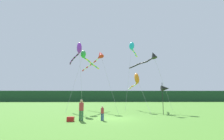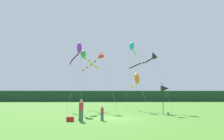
{
  "view_description": "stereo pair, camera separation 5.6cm",
  "coord_description": "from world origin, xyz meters",
  "px_view_note": "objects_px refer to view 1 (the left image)",
  "views": [
    {
      "loc": [
        -0.47,
        -16.45,
        2.16
      ],
      "look_at": [
        0.0,
        6.0,
        5.62
      ],
      "focal_mm": 26.76,
      "sensor_mm": 36.0,
      "label": 1
    },
    {
      "loc": [
        -0.41,
        -16.45,
        2.16
      ],
      "look_at": [
        0.0,
        6.0,
        5.62
      ],
      "focal_mm": 26.76,
      "sensor_mm": 36.0,
      "label": 2
    }
  ],
  "objects_px": {
    "person_child": "(102,112)",
    "kite_red": "(98,57)",
    "person_adult": "(81,109)",
    "kite_black": "(151,57)",
    "banner_flag_pole": "(165,89)",
    "kite_green": "(85,56)",
    "kite_cyan": "(132,47)",
    "kite_orange": "(136,80)",
    "kite_purple": "(79,49)",
    "cooler_box": "(71,119)"
  },
  "relations": [
    {
      "from": "kite_orange",
      "to": "kite_green",
      "type": "xyz_separation_m",
      "value": [
        -7.73,
        1.3,
        3.78
      ]
    },
    {
      "from": "kite_green",
      "to": "kite_purple",
      "type": "distance_m",
      "value": 1.76
    },
    {
      "from": "cooler_box",
      "to": "person_adult",
      "type": "bearing_deg",
      "value": 17.58
    },
    {
      "from": "person_adult",
      "to": "person_child",
      "type": "bearing_deg",
      "value": 7.74
    },
    {
      "from": "person_child",
      "to": "banner_flag_pole",
      "type": "bearing_deg",
      "value": 30.72
    },
    {
      "from": "kite_red",
      "to": "kite_green",
      "type": "bearing_deg",
      "value": -166.24
    },
    {
      "from": "person_adult",
      "to": "banner_flag_pole",
      "type": "height_order",
      "value": "banner_flag_pole"
    },
    {
      "from": "person_adult",
      "to": "kite_black",
      "type": "distance_m",
      "value": 14.78
    },
    {
      "from": "person_adult",
      "to": "cooler_box",
      "type": "distance_m",
      "value": 1.21
    },
    {
      "from": "kite_orange",
      "to": "kite_purple",
      "type": "distance_m",
      "value": 9.58
    },
    {
      "from": "kite_black",
      "to": "kite_red",
      "type": "distance_m",
      "value": 8.24
    },
    {
      "from": "kite_green",
      "to": "banner_flag_pole",
      "type": "bearing_deg",
      "value": -30.53
    },
    {
      "from": "banner_flag_pole",
      "to": "kite_black",
      "type": "bearing_deg",
      "value": 92.1
    },
    {
      "from": "person_adult",
      "to": "banner_flag_pole",
      "type": "relative_size",
      "value": 0.5
    },
    {
      "from": "kite_green",
      "to": "kite_red",
      "type": "bearing_deg",
      "value": 13.76
    },
    {
      "from": "kite_purple",
      "to": "cooler_box",
      "type": "bearing_deg",
      "value": -82.37
    },
    {
      "from": "kite_black",
      "to": "kite_cyan",
      "type": "distance_m",
      "value": 4.8
    },
    {
      "from": "banner_flag_pole",
      "to": "kite_black",
      "type": "relative_size",
      "value": 0.41
    },
    {
      "from": "person_child",
      "to": "kite_purple",
      "type": "distance_m",
      "value": 12.72
    },
    {
      "from": "person_adult",
      "to": "kite_green",
      "type": "xyz_separation_m",
      "value": [
        -1.34,
        10.56,
        7.24
      ]
    },
    {
      "from": "person_child",
      "to": "kite_orange",
      "type": "height_order",
      "value": "kite_orange"
    },
    {
      "from": "kite_green",
      "to": "kite_red",
      "type": "height_order",
      "value": "kite_red"
    },
    {
      "from": "cooler_box",
      "to": "kite_orange",
      "type": "bearing_deg",
      "value": 52.79
    },
    {
      "from": "kite_black",
      "to": "kite_cyan",
      "type": "bearing_deg",
      "value": 125.23
    },
    {
      "from": "cooler_box",
      "to": "kite_purple",
      "type": "relative_size",
      "value": 0.06
    },
    {
      "from": "kite_orange",
      "to": "kite_green",
      "type": "relative_size",
      "value": 0.95
    },
    {
      "from": "cooler_box",
      "to": "kite_cyan",
      "type": "bearing_deg",
      "value": 61.23
    },
    {
      "from": "kite_purple",
      "to": "kite_red",
      "type": "relative_size",
      "value": 1.09
    },
    {
      "from": "cooler_box",
      "to": "kite_orange",
      "type": "distance_m",
      "value": 12.71
    },
    {
      "from": "person_child",
      "to": "kite_red",
      "type": "xyz_separation_m",
      "value": [
        -1.17,
        10.8,
        7.55
      ]
    },
    {
      "from": "banner_flag_pole",
      "to": "person_child",
      "type": "bearing_deg",
      "value": -149.28
    },
    {
      "from": "person_child",
      "to": "kite_cyan",
      "type": "distance_m",
      "value": 16.71
    },
    {
      "from": "kite_orange",
      "to": "kite_black",
      "type": "distance_m",
      "value": 4.25
    },
    {
      "from": "kite_green",
      "to": "kite_cyan",
      "type": "bearing_deg",
      "value": 17.21
    },
    {
      "from": "kite_orange",
      "to": "kite_black",
      "type": "bearing_deg",
      "value": 9.06
    },
    {
      "from": "person_adult",
      "to": "kite_black",
      "type": "xyz_separation_m",
      "value": [
        8.77,
        9.64,
        6.96
      ]
    },
    {
      "from": "kite_purple",
      "to": "kite_black",
      "type": "relative_size",
      "value": 1.14
    },
    {
      "from": "person_adult",
      "to": "cooler_box",
      "type": "height_order",
      "value": "person_adult"
    },
    {
      "from": "kite_orange",
      "to": "kite_purple",
      "type": "bearing_deg",
      "value": -179.1
    },
    {
      "from": "person_child",
      "to": "kite_green",
      "type": "bearing_deg",
      "value": 107.04
    },
    {
      "from": "banner_flag_pole",
      "to": "kite_orange",
      "type": "xyz_separation_m",
      "value": [
        -2.57,
        4.77,
        1.52
      ]
    },
    {
      "from": "person_adult",
      "to": "kite_purple",
      "type": "distance_m",
      "value": 12.25
    },
    {
      "from": "person_child",
      "to": "kite_purple",
      "type": "relative_size",
      "value": 0.13
    },
    {
      "from": "banner_flag_pole",
      "to": "kite_cyan",
      "type": "bearing_deg",
      "value": 106.67
    },
    {
      "from": "kite_green",
      "to": "kite_purple",
      "type": "relative_size",
      "value": 0.92
    },
    {
      "from": "person_adult",
      "to": "cooler_box",
      "type": "relative_size",
      "value": 3.08
    },
    {
      "from": "banner_flag_pole",
      "to": "kite_orange",
      "type": "height_order",
      "value": "kite_orange"
    },
    {
      "from": "kite_purple",
      "to": "kite_orange",
      "type": "bearing_deg",
      "value": 0.9
    },
    {
      "from": "banner_flag_pole",
      "to": "kite_black",
      "type": "xyz_separation_m",
      "value": [
        -0.19,
        5.15,
        5.02
      ]
    },
    {
      "from": "kite_red",
      "to": "banner_flag_pole",
      "type": "bearing_deg",
      "value": -38.32
    }
  ]
}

